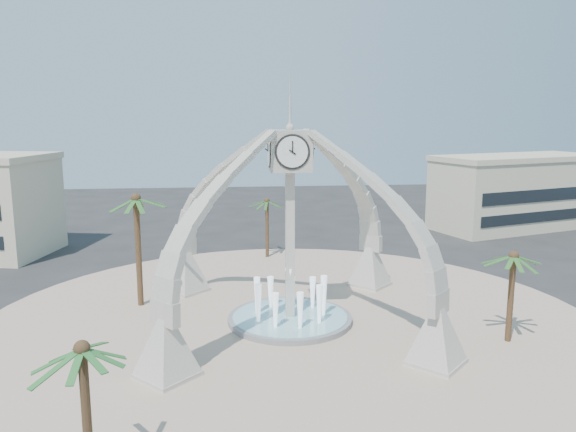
{
  "coord_description": "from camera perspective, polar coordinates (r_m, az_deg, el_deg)",
  "views": [
    {
      "loc": [
        -3.8,
        -34.22,
        13.2
      ],
      "look_at": [
        0.09,
        2.0,
        6.62
      ],
      "focal_mm": 35.0,
      "sensor_mm": 36.0,
      "label": 1
    }
  ],
  "objects": [
    {
      "name": "ground",
      "position": [
        36.88,
        0.19,
        -10.74
      ],
      "size": [
        140.0,
        140.0,
        0.0
      ],
      "primitive_type": "plane",
      "color": "#282828",
      "rests_on": "ground"
    },
    {
      "name": "clock_tower",
      "position": [
        35.08,
        0.2,
        -0.79
      ],
      "size": [
        17.94,
        17.94,
        16.3
      ],
      "color": "beige",
      "rests_on": "ground"
    },
    {
      "name": "palm_south",
      "position": [
        20.77,
        -20.19,
        -12.74
      ],
      "size": [
        4.14,
        4.14,
        6.07
      ],
      "rotation": [
        0.0,
        0.0,
        -0.16
      ],
      "color": "brown",
      "rests_on": "ground"
    },
    {
      "name": "building_ne",
      "position": [
        71.37,
        22.21,
        2.32
      ],
      "size": [
        21.87,
        14.17,
        8.6
      ],
      "rotation": [
        0.0,
        0.0,
        0.31
      ],
      "color": "beige",
      "rests_on": "ground"
    },
    {
      "name": "palm_west",
      "position": [
        39.45,
        -15.19,
        1.54
      ],
      "size": [
        5.7,
        5.7,
        8.44
      ],
      "rotation": [
        0.0,
        0.0,
        -0.42
      ],
      "color": "brown",
      "rests_on": "ground"
    },
    {
      "name": "palm_east",
      "position": [
        34.82,
        21.95,
        -3.88
      ],
      "size": [
        4.69,
        4.69,
        5.92
      ],
      "rotation": [
        0.0,
        0.0,
        -0.33
      ],
      "color": "brown",
      "rests_on": "ground"
    },
    {
      "name": "palm_north",
      "position": [
        51.89,
        -2.16,
        1.46
      ],
      "size": [
        4.19,
        4.19,
        6.02
      ],
      "rotation": [
        0.0,
        0.0,
        -0.29
      ],
      "color": "brown",
      "rests_on": "ground"
    },
    {
      "name": "fountain",
      "position": [
        36.77,
        0.19,
        -10.32
      ],
      "size": [
        8.0,
        8.0,
        3.62
      ],
      "color": "gray",
      "rests_on": "ground"
    },
    {
      "name": "plaza",
      "position": [
        36.86,
        0.19,
        -10.7
      ],
      "size": [
        40.0,
        40.0,
        0.06
      ],
      "primitive_type": "cylinder",
      "color": "tan",
      "rests_on": "ground"
    }
  ]
}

